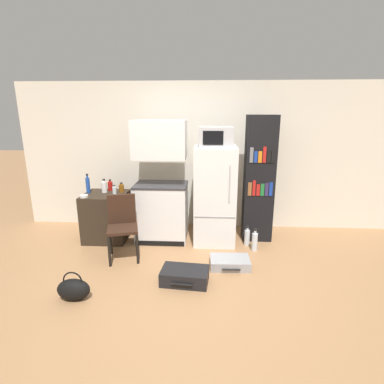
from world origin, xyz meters
name	(u,v)px	position (x,y,z in m)	size (l,w,h in m)	color
ground_plane	(187,285)	(0.00, 0.00, 0.00)	(24.00, 24.00, 0.00)	#A3754C
wall_back	(207,157)	(0.20, 2.00, 1.23)	(6.40, 0.10, 2.47)	silver
side_table	(107,216)	(-1.38, 1.29, 0.37)	(0.65, 0.62, 0.75)	#2D2319
kitchen_hutch	(161,188)	(-0.49, 1.32, 0.84)	(0.80, 0.57, 1.87)	white
refrigerator	(215,195)	(0.34, 1.29, 0.75)	(0.62, 0.64, 1.49)	white
microwave	(216,137)	(0.33, 1.29, 1.63)	(0.49, 0.45, 0.28)	#B7B7BC
bookshelf	(259,179)	(1.01, 1.44, 0.97)	(0.45, 0.33, 1.94)	black
bottle_milk_white	(104,187)	(-1.41, 1.37, 0.84)	(0.09, 0.09, 0.22)	white
bottle_blue_soda	(88,185)	(-1.65, 1.33, 0.88)	(0.06, 0.06, 0.31)	#1E47A3
bottle_amber_beer	(121,188)	(-1.14, 1.40, 0.81)	(0.08, 0.08, 0.15)	brown
bottle_clear_short	(114,190)	(-1.22, 1.29, 0.81)	(0.06, 0.06, 0.14)	silver
bottle_ketchup_red	(110,186)	(-1.35, 1.49, 0.82)	(0.08, 0.08, 0.18)	#AD1914
bowl	(84,196)	(-1.62, 1.07, 0.76)	(0.12, 0.12, 0.03)	silver
chair	(122,221)	(-0.94, 0.70, 0.52)	(0.49, 0.49, 0.88)	black
suitcase_large_flat	(185,276)	(-0.03, 0.07, 0.08)	(0.59, 0.41, 0.17)	black
suitcase_small_flat	(230,263)	(0.53, 0.47, 0.06)	(0.53, 0.37, 0.12)	#99999E
handbag	(74,289)	(-1.21, -0.34, 0.12)	(0.36, 0.20, 0.33)	black
water_bottle_front	(255,241)	(0.93, 0.98, 0.14)	(0.08, 0.08, 0.34)	silver
water_bottle_middle	(247,237)	(0.84, 1.16, 0.13)	(0.08, 0.08, 0.31)	silver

